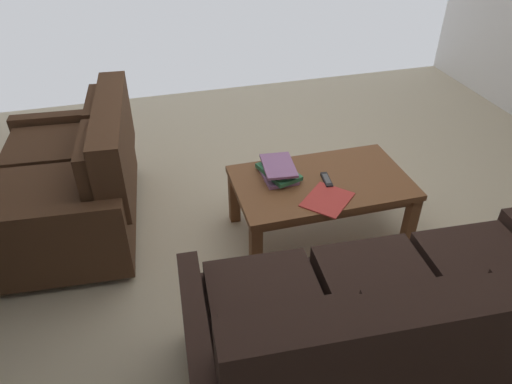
{
  "coord_description": "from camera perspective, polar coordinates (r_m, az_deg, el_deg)",
  "views": [
    {
      "loc": [
        1.03,
        2.38,
        2.17
      ],
      "look_at": [
        0.45,
        0.27,
        0.62
      ],
      "focal_mm": 33.42,
      "sensor_mm": 36.0,
      "label": 1
    }
  ],
  "objects": [
    {
      "name": "sofa_main",
      "position": [
        2.37,
        15.71,
        -15.68
      ],
      "size": [
        1.9,
        0.95,
        0.89
      ],
      "color": "black",
      "rests_on": "ground"
    },
    {
      "name": "tv_remote",
      "position": [
        3.12,
        8.45,
        1.45
      ],
      "size": [
        0.06,
        0.16,
        0.02
      ],
      "color": "black",
      "rests_on": "coffee_table"
    },
    {
      "name": "coffee_table",
      "position": [
        3.17,
        7.79,
        0.45
      ],
      "size": [
        1.14,
        0.67,
        0.44
      ],
      "color": "brown",
      "rests_on": "ground"
    },
    {
      "name": "ground_plane",
      "position": [
        3.38,
        6.21,
        -4.93
      ],
      "size": [
        5.43,
        5.26,
        0.01
      ],
      "primitive_type": "cube",
      "color": "beige"
    },
    {
      "name": "book_stack",
      "position": [
        3.12,
        2.71,
        2.61
      ],
      "size": [
        0.26,
        0.34,
        0.09
      ],
      "color": "#996699",
      "rests_on": "coffee_table"
    },
    {
      "name": "loose_magazine",
      "position": [
        2.95,
        8.53,
        -0.91
      ],
      "size": [
        0.39,
        0.38,
        0.01
      ],
      "primitive_type": "cube",
      "rotation": [
        0.0,
        0.0,
        2.32
      ],
      "color": "#C63833",
      "rests_on": "coffee_table"
    },
    {
      "name": "loveseat_near",
      "position": [
        3.45,
        -20.8,
        1.27
      ],
      "size": [
        0.98,
        1.4,
        0.9
      ],
      "color": "black",
      "rests_on": "ground"
    }
  ]
}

